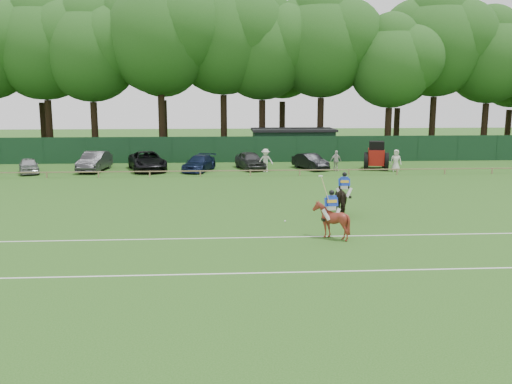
{
  "coord_description": "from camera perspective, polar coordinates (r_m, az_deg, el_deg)",
  "views": [
    {
      "loc": [
        -1.28,
        -24.93,
        6.44
      ],
      "look_at": [
        0.5,
        3.0,
        1.4
      ],
      "focal_mm": 38.0,
      "sensor_mm": 36.0,
      "label": 1
    }
  ],
  "objects": [
    {
      "name": "polo_ball",
      "position": [
        27.85,
        3.07,
        -3.08
      ],
      "size": [
        0.09,
        0.09,
        0.09
      ],
      "primitive_type": "sphere",
      "color": "silver",
      "rests_on": "ground"
    },
    {
      "name": "spectator_mid",
      "position": [
        46.85,
        8.41,
        3.28
      ],
      "size": [
        1.11,
        0.71,
        1.76
      ],
      "primitive_type": "imported",
      "rotation": [
        0.0,
        0.0,
        0.3
      ],
      "color": "beige",
      "rests_on": "ground"
    },
    {
      "name": "sedan_grey",
      "position": [
        48.3,
        -16.64,
        3.11
      ],
      "size": [
        2.17,
        5.15,
        1.65
      ],
      "primitive_type": "imported",
      "rotation": [
        0.0,
        0.0,
        -0.08
      ],
      "color": "#302F32",
      "rests_on": "ground"
    },
    {
      "name": "horse_chestnut",
      "position": [
        24.79,
        7.9,
        -2.96
      ],
      "size": [
        1.53,
        1.67,
        1.67
      ],
      "primitive_type": "imported",
      "rotation": [
        0.0,
        0.0,
        3.27
      ],
      "color": "maroon",
      "rests_on": "ground"
    },
    {
      "name": "suv_black",
      "position": [
        47.54,
        -11.37,
        3.21
      ],
      "size": [
        4.19,
        6.35,
        1.62
      ],
      "primitive_type": "imported",
      "rotation": [
        0.0,
        0.0,
        0.28
      ],
      "color": "black",
      "rests_on": "ground"
    },
    {
      "name": "perimeter_fence",
      "position": [
        52.21,
        -2.23,
        4.5
      ],
      "size": [
        92.08,
        0.08,
        2.5
      ],
      "color": "#14351E",
      "rests_on": "ground"
    },
    {
      "name": "tractor",
      "position": [
        48.49,
        12.53,
        3.72
      ],
      "size": [
        2.6,
        3.32,
        2.47
      ],
      "rotation": [
        0.0,
        0.0,
        -0.24
      ],
      "color": "#9E150E",
      "rests_on": "ground"
    },
    {
      "name": "pitch_lines",
      "position": [
        22.42,
        -0.22,
        -6.47
      ],
      "size": [
        60.0,
        5.1,
        0.01
      ],
      "color": "silver",
      "rests_on": "ground"
    },
    {
      "name": "pitch_rail",
      "position": [
        43.37,
        -1.92,
        2.26
      ],
      "size": [
        62.1,
        0.1,
        0.5
      ],
      "color": "#997F5B",
      "rests_on": "ground"
    },
    {
      "name": "tree_row",
      "position": [
        60.37,
        -0.51,
        4.08
      ],
      "size": [
        96.0,
        12.0,
        21.0
      ],
      "primitive_type": null,
      "color": "#26561C",
      "rests_on": "ground"
    },
    {
      "name": "spectator_left",
      "position": [
        45.77,
        1.01,
        3.35
      ],
      "size": [
        1.32,
        0.83,
        1.95
      ],
      "primitive_type": "imported",
      "rotation": [
        0.0,
        0.0,
        -0.08
      ],
      "color": "beige",
      "rests_on": "ground"
    },
    {
      "name": "estate_black",
      "position": [
        47.67,
        5.74,
        3.21
      ],
      "size": [
        2.95,
        4.35,
        1.36
      ],
      "primitive_type": "imported",
      "rotation": [
        0.0,
        0.0,
        0.41
      ],
      "color": "black",
      "rests_on": "ground"
    },
    {
      "name": "ground",
      "position": [
        25.78,
        -0.69,
        -4.26
      ],
      "size": [
        160.0,
        160.0,
        0.0
      ],
      "primitive_type": "plane",
      "color": "#1E4C14",
      "rests_on": "ground"
    },
    {
      "name": "spectator_right",
      "position": [
        47.53,
        14.51,
        3.23
      ],
      "size": [
        1.04,
        0.81,
        1.87
      ],
      "primitive_type": "imported",
      "rotation": [
        0.0,
        0.0,
        -0.27
      ],
      "color": "silver",
      "rests_on": "ground"
    },
    {
      "name": "horse_dark",
      "position": [
        29.5,
        9.23,
        -0.7
      ],
      "size": [
        1.07,
        2.23,
        1.85
      ],
      "primitive_type": "imported",
      "rotation": [
        0.0,
        0.0,
        3.11
      ],
      "color": "black",
      "rests_on": "ground"
    },
    {
      "name": "hatch_grey",
      "position": [
        47.45,
        -0.62,
        3.34
      ],
      "size": [
        2.92,
        4.82,
        1.53
      ],
      "primitive_type": "imported",
      "rotation": [
        0.0,
        0.0,
        0.26
      ],
      "color": "#303032",
      "rests_on": "ground"
    },
    {
      "name": "sedan_navy",
      "position": [
        46.5,
        -6.0,
        3.03
      ],
      "size": [
        3.17,
        4.97,
        1.34
      ],
      "primitive_type": "imported",
      "rotation": [
        0.0,
        0.0,
        -0.3
      ],
      "color": "#121C3B",
      "rests_on": "ground"
    },
    {
      "name": "rider_chestnut",
      "position": [
        24.62,
        7.94,
        -1.26
      ],
      "size": [
        0.95,
        0.55,
        2.05
      ],
      "rotation": [
        0.0,
        0.0,
        3.27
      ],
      "color": "silver",
      "rests_on": "ground"
    },
    {
      "name": "rider_dark",
      "position": [
        29.35,
        9.28,
        0.83
      ],
      "size": [
        0.94,
        0.38,
        1.41
      ],
      "rotation": [
        0.0,
        0.0,
        3.11
      ],
      "color": "silver",
      "rests_on": "ground"
    },
    {
      "name": "utility_shed",
      "position": [
        55.63,
        3.9,
        5.13
      ],
      "size": [
        8.4,
        4.4,
        3.04
      ],
      "color": "#14331E",
      "rests_on": "ground"
    },
    {
      "name": "sedan_silver",
      "position": [
        48.7,
        -22.8,
        2.57
      ],
      "size": [
        2.76,
        4.04,
        1.28
      ],
      "primitive_type": "imported",
      "rotation": [
        0.0,
        0.0,
        0.37
      ],
      "color": "#9C9EA1",
      "rests_on": "ground"
    }
  ]
}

